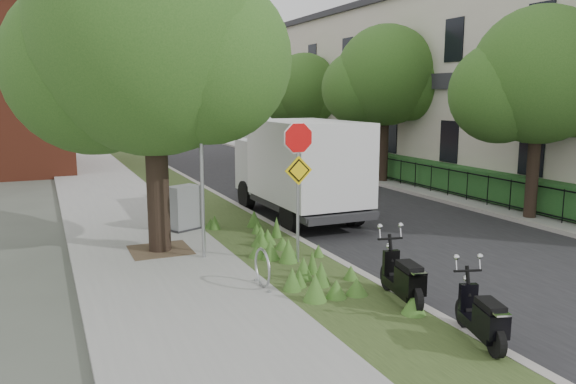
% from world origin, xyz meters
% --- Properties ---
extents(ground, '(120.00, 120.00, 0.00)m').
position_xyz_m(ground, '(0.00, 0.00, 0.00)').
color(ground, '#4C5147').
rests_on(ground, ground).
extents(sidewalk_near, '(3.50, 60.00, 0.12)m').
position_xyz_m(sidewalk_near, '(-4.25, 10.00, 0.06)').
color(sidewalk_near, gray).
rests_on(sidewalk_near, ground).
extents(verge, '(2.00, 60.00, 0.12)m').
position_xyz_m(verge, '(-1.50, 10.00, 0.06)').
color(verge, '#2D3F1B').
rests_on(verge, ground).
extents(kerb_near, '(0.20, 60.00, 0.13)m').
position_xyz_m(kerb_near, '(-0.50, 10.00, 0.07)').
color(kerb_near, '#9E9991').
rests_on(kerb_near, ground).
extents(road, '(7.00, 60.00, 0.01)m').
position_xyz_m(road, '(3.00, 10.00, 0.01)').
color(road, black).
rests_on(road, ground).
extents(kerb_far, '(0.20, 60.00, 0.13)m').
position_xyz_m(kerb_far, '(6.50, 10.00, 0.07)').
color(kerb_far, '#9E9991').
rests_on(kerb_far, ground).
extents(footpath_far, '(3.20, 60.00, 0.12)m').
position_xyz_m(footpath_far, '(8.20, 10.00, 0.06)').
color(footpath_far, gray).
rests_on(footpath_far, ground).
extents(street_tree_main, '(6.21, 5.54, 7.66)m').
position_xyz_m(street_tree_main, '(-4.08, 2.86, 4.80)').
color(street_tree_main, black).
rests_on(street_tree_main, ground).
extents(bare_post, '(0.08, 0.08, 4.00)m').
position_xyz_m(bare_post, '(-3.20, 1.80, 2.12)').
color(bare_post, '#A5A8AD').
rests_on(bare_post, ground).
extents(bike_hoop, '(0.06, 0.78, 0.77)m').
position_xyz_m(bike_hoop, '(-2.70, -0.60, 0.50)').
color(bike_hoop, '#A5A8AD').
rests_on(bike_hoop, ground).
extents(sign_assembly, '(0.94, 0.08, 3.22)m').
position_xyz_m(sign_assembly, '(-1.40, 0.58, 2.33)').
color(sign_assembly, '#A5A8AD').
rests_on(sign_assembly, ground).
extents(fence_far, '(0.04, 24.00, 1.00)m').
position_xyz_m(fence_far, '(7.20, 10.00, 0.67)').
color(fence_far, black).
rests_on(fence_far, ground).
extents(hedge_far, '(1.00, 24.00, 1.10)m').
position_xyz_m(hedge_far, '(7.90, 10.00, 0.67)').
color(hedge_far, '#18441E').
rests_on(hedge_far, footpath_far).
extents(terrace_houses, '(7.40, 26.40, 8.20)m').
position_xyz_m(terrace_houses, '(11.49, 10.00, 4.16)').
color(terrace_houses, beige).
rests_on(terrace_houses, ground).
extents(far_tree_a, '(4.60, 4.10, 6.22)m').
position_xyz_m(far_tree_a, '(6.94, 2.05, 4.13)').
color(far_tree_a, black).
rests_on(far_tree_a, ground).
extents(far_tree_b, '(4.83, 4.31, 6.56)m').
position_xyz_m(far_tree_b, '(6.94, 10.05, 4.37)').
color(far_tree_b, black).
rests_on(far_tree_b, ground).
extents(far_tree_c, '(4.37, 3.89, 5.93)m').
position_xyz_m(far_tree_c, '(6.94, 18.04, 3.95)').
color(far_tree_c, black).
rests_on(far_tree_c, ground).
extents(scooter_near, '(0.54, 1.64, 0.79)m').
position_xyz_m(scooter_near, '(-0.73, -2.47, 0.50)').
color(scooter_near, black).
rests_on(scooter_near, ground).
extents(scooter_far, '(0.61, 1.49, 0.73)m').
position_xyz_m(scooter_far, '(-0.65, -4.33, 0.47)').
color(scooter_far, black).
rests_on(scooter_far, ground).
extents(box_truck, '(2.34, 5.72, 2.58)m').
position_xyz_m(box_truck, '(0.73, 5.08, 1.68)').
color(box_truck, '#262628').
rests_on(box_truck, ground).
extents(utility_cabinet, '(1.07, 0.92, 1.21)m').
position_xyz_m(utility_cabinet, '(-2.96, 4.67, 0.70)').
color(utility_cabinet, '#262628').
rests_on(utility_cabinet, ground).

